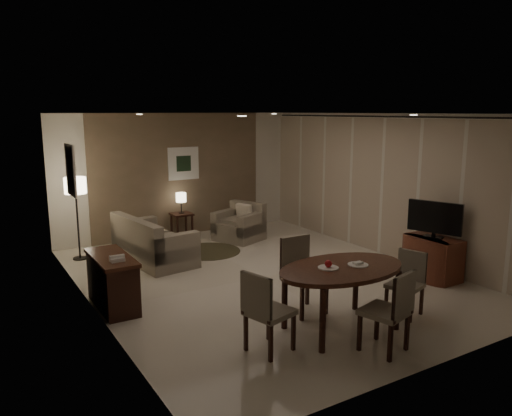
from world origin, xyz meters
TOP-DOWN VIEW (x-y plane):
  - room_shell at (0.00, 0.40)m, footprint 5.50×7.00m
  - taupe_accent at (0.00, 3.48)m, footprint 3.96×0.03m
  - curtain_wall at (2.68, 0.00)m, footprint 0.08×6.70m
  - curtain_rod at (2.68, 0.00)m, footprint 0.03×6.80m
  - art_back_frame at (0.10, 3.46)m, footprint 0.72×0.03m
  - art_back_canvas at (0.10, 3.44)m, footprint 0.34×0.01m
  - art_left_frame at (-2.72, 1.20)m, footprint 0.03×0.60m
  - art_left_canvas at (-2.71, 1.20)m, footprint 0.01×0.46m
  - downlight_nl at (-1.40, -1.80)m, footprint 0.10×0.10m
  - downlight_nr at (1.40, -1.80)m, footprint 0.10×0.10m
  - downlight_fl at (-1.40, 1.80)m, footprint 0.10×0.10m
  - downlight_fr at (1.40, 1.80)m, footprint 0.10×0.10m
  - console_desk at (-2.49, 0.00)m, footprint 0.48×1.20m
  - telephone at (-2.49, -0.30)m, footprint 0.20×0.14m
  - tv_cabinet at (2.40, -1.50)m, footprint 0.48×0.90m
  - flat_tv at (2.38, -1.50)m, footprint 0.36×0.85m
  - dining_table at (-0.21, -2.23)m, footprint 1.75×1.09m
  - chair_near at (-0.17, -2.93)m, footprint 0.58×0.58m
  - chair_far at (-0.28, -1.56)m, footprint 0.51×0.51m
  - chair_left at (-1.30, -2.25)m, footprint 0.58×0.58m
  - chair_right at (0.82, -2.34)m, footprint 0.53×0.53m
  - plate_a at (-0.39, -2.18)m, footprint 0.26×0.26m
  - plate_b at (0.01, -2.28)m, footprint 0.26×0.26m
  - fruit_apple at (-0.39, -2.18)m, footprint 0.09×0.09m
  - napkin at (0.01, -2.28)m, footprint 0.12×0.08m
  - round_rug at (-0.10, 1.88)m, footprint 1.28×1.28m
  - sofa at (-1.22, 1.82)m, footprint 1.90×1.12m
  - armchair at (0.87, 2.35)m, footprint 1.12×1.14m
  - side_table at (-0.10, 3.18)m, footprint 0.43×0.43m
  - table_lamp at (-0.10, 3.18)m, footprint 0.22×0.22m
  - floor_lamp at (-2.38, 2.67)m, footprint 0.39×0.39m

SIDE VIEW (x-z plane):
  - round_rug at x=-0.10m, z-range 0.00..0.01m
  - side_table at x=-0.10m, z-range 0.00..0.55m
  - tv_cabinet at x=2.40m, z-range 0.00..0.70m
  - console_desk at x=-2.49m, z-range 0.00..0.75m
  - armchair at x=0.87m, z-range 0.00..0.79m
  - dining_table at x=-0.21m, z-range 0.00..0.82m
  - sofa at x=-1.22m, z-range 0.00..0.85m
  - chair_right at x=0.82m, z-range 0.00..0.87m
  - chair_left at x=-1.30m, z-range 0.00..0.97m
  - chair_near at x=-0.17m, z-range 0.00..0.98m
  - chair_far at x=-0.28m, z-range 0.00..1.04m
  - floor_lamp at x=-2.38m, z-range 0.00..1.55m
  - table_lamp at x=-0.10m, z-range 0.55..1.05m
  - telephone at x=-2.49m, z-range 0.76..0.85m
  - plate_a at x=-0.39m, z-range 0.82..0.84m
  - plate_b at x=0.01m, z-range 0.82..0.84m
  - napkin at x=0.01m, z-range 0.84..0.87m
  - fruit_apple at x=-0.39m, z-range 0.84..0.93m
  - flat_tv at x=2.38m, z-range 0.72..1.32m
  - curtain_wall at x=2.68m, z-range 0.03..2.61m
  - taupe_accent at x=0.00m, z-range 0.00..2.70m
  - room_shell at x=0.00m, z-range 0.00..2.70m
  - art_back_frame at x=0.10m, z-range 1.24..1.96m
  - art_back_canvas at x=0.10m, z-range 1.43..1.77m
  - art_left_frame at x=-2.72m, z-range 1.45..2.25m
  - art_left_canvas at x=-2.71m, z-range 1.53..2.17m
  - curtain_rod at x=2.68m, z-range 2.62..2.66m
  - downlight_nl at x=-1.40m, z-range 2.68..2.69m
  - downlight_nr at x=1.40m, z-range 2.68..2.69m
  - downlight_fl at x=-1.40m, z-range 2.68..2.69m
  - downlight_fr at x=1.40m, z-range 2.68..2.69m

